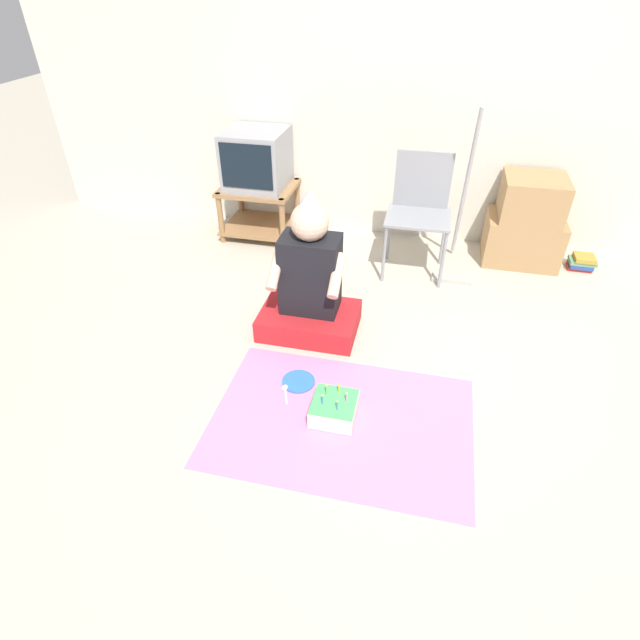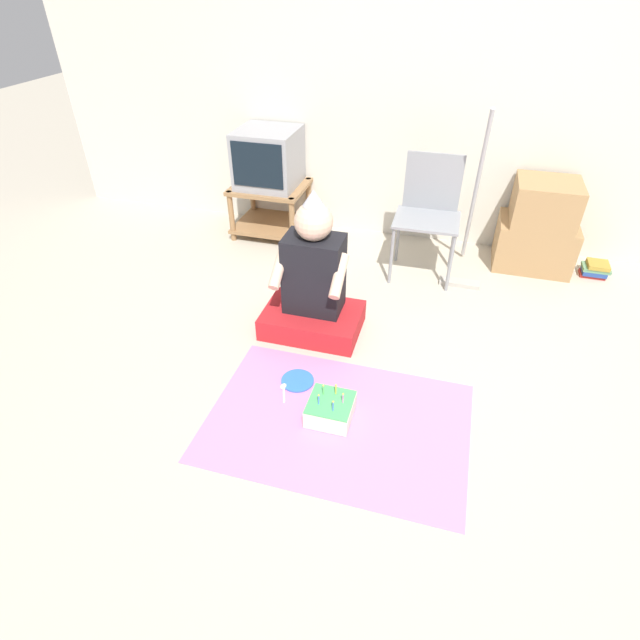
{
  "view_description": "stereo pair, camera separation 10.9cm",
  "coord_description": "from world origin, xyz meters",
  "views": [
    {
      "loc": [
        0.09,
        -1.79,
        1.9
      ],
      "look_at": [
        -0.39,
        0.29,
        0.35
      ],
      "focal_mm": 28.0,
      "sensor_mm": 36.0,
      "label": 1
    },
    {
      "loc": [
        0.2,
        -1.76,
        1.9
      ],
      "look_at": [
        -0.39,
        0.29,
        0.35
      ],
      "focal_mm": 28.0,
      "sensor_mm": 36.0,
      "label": 2
    }
  ],
  "objects": [
    {
      "name": "person_seated",
      "position": [
        -0.54,
        0.67,
        0.31
      ],
      "size": [
        0.59,
        0.41,
        0.9
      ],
      "color": "red",
      "rests_on": "ground_plane"
    },
    {
      "name": "party_cloth",
      "position": [
        -0.19,
        -0.06,
        0.0
      ],
      "size": [
        1.3,
        0.9,
        0.01
      ],
      "color": "pink",
      "rests_on": "ground_plane"
    },
    {
      "name": "dust_mop",
      "position": [
        0.32,
        1.57,
        0.35
      ],
      "size": [
        0.28,
        0.48,
        1.2
      ],
      "color": "#B2ADA3",
      "rests_on": "ground_plane"
    },
    {
      "name": "paper_plate",
      "position": [
        -0.48,
        0.16,
        0.01
      ],
      "size": [
        0.18,
        0.18,
        0.01
      ],
      "color": "blue",
      "rests_on": "party_cloth"
    },
    {
      "name": "folding_chair",
      "position": [
        0.03,
        1.59,
        0.5
      ],
      "size": [
        0.45,
        0.39,
        0.84
      ],
      "color": "gray",
      "rests_on": "ground_plane"
    },
    {
      "name": "wall_back",
      "position": [
        0.0,
        2.16,
        1.27
      ],
      "size": [
        6.4,
        0.06,
        2.55
      ],
      "color": "beige",
      "rests_on": "ground_plane"
    },
    {
      "name": "tv_stand",
      "position": [
        -1.26,
        1.88,
        0.25
      ],
      "size": [
        0.58,
        0.51,
        0.42
      ],
      "color": "#997047",
      "rests_on": "ground_plane"
    },
    {
      "name": "ground_plane",
      "position": [
        0.0,
        0.0,
        0.0
      ],
      "size": [
        16.0,
        16.0,
        0.0
      ],
      "primitive_type": "plane",
      "color": "#BCB29E"
    },
    {
      "name": "birthday_cake",
      "position": [
        -0.24,
        -0.04,
        0.06
      ],
      "size": [
        0.22,
        0.22,
        0.17
      ],
      "color": "#F4E0C6",
      "rests_on": "party_cloth"
    },
    {
      "name": "cardboard_box_stack",
      "position": [
        0.82,
        1.89,
        0.31
      ],
      "size": [
        0.55,
        0.41,
        0.65
      ],
      "color": "#A87F51",
      "rests_on": "ground_plane"
    },
    {
      "name": "book_pile",
      "position": [
        1.27,
        1.84,
        0.06
      ],
      "size": [
        0.19,
        0.14,
        0.11
      ],
      "color": "#B72D28",
      "rests_on": "ground_plane"
    },
    {
      "name": "plastic_spoon_near",
      "position": [
        -0.53,
        0.08,
        0.01
      ],
      "size": [
        0.07,
        0.14,
        0.01
      ],
      "color": "white",
      "rests_on": "party_cloth"
    },
    {
      "name": "tv",
      "position": [
        -1.26,
        1.88,
        0.63
      ],
      "size": [
        0.46,
        0.47,
        0.43
      ],
      "color": "#99999E",
      "rests_on": "tv_stand"
    }
  ]
}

